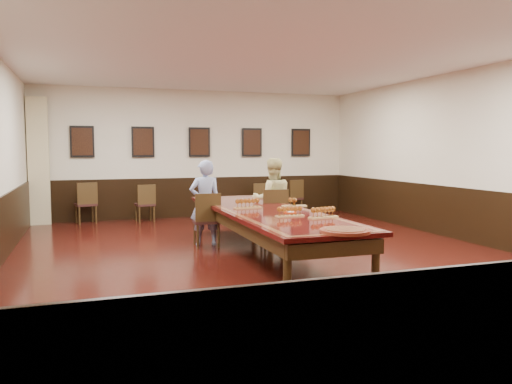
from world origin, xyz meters
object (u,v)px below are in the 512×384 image
object	(u,v)px
chair_man	(206,219)
person_woman	(272,200)
person_man	(205,203)
carved_platter	(345,231)
spare_chair_a	(86,203)
spare_chair_b	(145,203)
conference_table	(266,219)
spare_chair_c	(260,200)
spare_chair_d	(292,197)
chair_woman	(273,216)

from	to	relation	value
chair_man	person_woman	size ratio (longest dim) A/B	0.62
person_man	carved_platter	bearing A→B (deg)	107.06
chair_man	person_man	size ratio (longest dim) A/B	0.63
spare_chair_a	spare_chair_b	distance (m)	1.34
chair_man	spare_chair_a	xyz separation A→B (m)	(-2.03, 3.55, -0.00)
person_man	conference_table	xyz separation A→B (m)	(0.72, -1.20, -0.16)
spare_chair_a	spare_chair_c	bearing A→B (deg)	166.49
spare_chair_b	spare_chair_d	distance (m)	3.84
chair_woman	person_man	distance (m)	1.30
conference_table	carved_platter	xyz separation A→B (m)	(0.14, -2.34, 0.16)
spare_chair_c	person_man	bearing A→B (deg)	66.13
spare_chair_c	person_man	world-z (taller)	person_man
chair_man	person_man	distance (m)	0.30
chair_woman	spare_chair_b	bearing A→B (deg)	-50.50
spare_chair_a	conference_table	bearing A→B (deg)	108.96
chair_woman	spare_chair_d	size ratio (longest dim) A/B	1.08
chair_woman	spare_chair_b	size ratio (longest dim) A/B	1.11
spare_chair_b	spare_chair_c	distance (m)	2.92
spare_chair_c	conference_table	bearing A→B (deg)	81.59
spare_chair_d	carved_platter	xyz separation A→B (m)	(-2.26, -6.93, 0.31)
chair_woman	spare_chair_d	xyz separation A→B (m)	(1.86, 3.52, -0.04)
spare_chair_a	person_woman	xyz separation A→B (m)	(3.32, -3.48, 0.30)
spare_chair_d	conference_table	world-z (taller)	spare_chair_d
spare_chair_d	spare_chair_c	bearing A→B (deg)	-10.04
chair_man	spare_chair_a	world-z (taller)	same
person_man	conference_table	distance (m)	1.41
chair_man	chair_woman	world-z (taller)	chair_woman
spare_chair_c	person_man	size ratio (longest dim) A/B	0.56
person_man	spare_chair_b	bearing A→B (deg)	-74.31
chair_man	spare_chair_b	bearing A→B (deg)	-74.77
chair_woman	spare_chair_c	distance (m)	3.58
spare_chair_a	spare_chair_b	bearing A→B (deg)	159.72
person_woman	spare_chair_c	bearing A→B (deg)	-96.29
chair_woman	carved_platter	bearing A→B (deg)	92.63
chair_woman	person_woman	world-z (taller)	person_woman
spare_chair_b	conference_table	bearing A→B (deg)	100.20
spare_chair_a	chair_man	bearing A→B (deg)	108.01
spare_chair_b	person_woman	world-z (taller)	person_woman
chair_woman	spare_chair_a	size ratio (longest dim) A/B	1.04
spare_chair_c	conference_table	world-z (taller)	spare_chair_c
conference_table	carved_platter	size ratio (longest dim) A/B	6.72
spare_chair_d	carved_platter	bearing A→B (deg)	57.85
chair_woman	spare_chair_d	world-z (taller)	chair_woman
spare_chair_b	carved_platter	world-z (taller)	spare_chair_b
person_man	carved_platter	xyz separation A→B (m)	(0.86, -3.54, 0.00)
spare_chair_b	carved_platter	bearing A→B (deg)	95.37
person_woman	person_man	bearing A→B (deg)	8.08
spare_chair_c	spare_chair_d	xyz separation A→B (m)	(0.92, 0.06, 0.03)
spare_chair_c	conference_table	size ratio (longest dim) A/B	0.17
spare_chair_c	carved_platter	size ratio (longest dim) A/B	1.16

